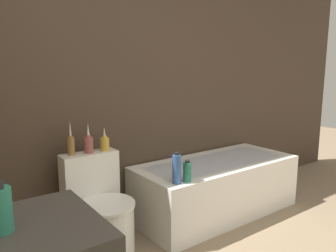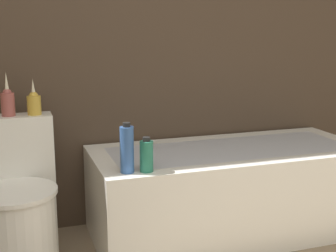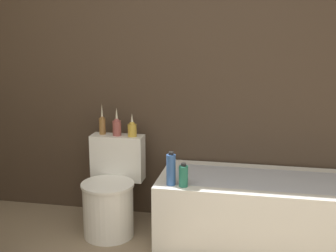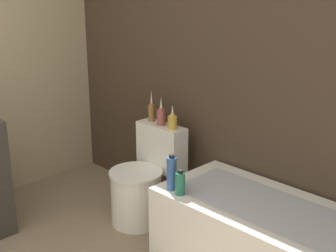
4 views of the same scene
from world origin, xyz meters
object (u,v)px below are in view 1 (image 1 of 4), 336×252
object	(u,v)px
vase_gold	(71,144)
shampoo_bottle_tall	(177,169)
vase_bronze	(105,142)
shampoo_bottle_short	(187,172)
toilet	(102,216)
bathtub	(216,186)
vase_silver	(89,143)

from	to	relation	value
vase_gold	shampoo_bottle_tall	distance (m)	0.79
vase_bronze	shampoo_bottle_short	size ratio (longest dim) A/B	1.10
vase_gold	toilet	bearing A→B (deg)	-59.06
bathtub	shampoo_bottle_short	size ratio (longest dim) A/B	9.32
vase_bronze	shampoo_bottle_short	bearing A→B (deg)	-40.76
vase_bronze	shampoo_bottle_short	xyz separation A→B (m)	(0.48, -0.41, -0.22)
vase_bronze	vase_gold	bearing A→B (deg)	174.79
bathtub	toilet	xyz separation A→B (m)	(-1.17, -0.04, 0.05)
vase_silver	bathtub	bearing A→B (deg)	-7.60
toilet	vase_gold	bearing A→B (deg)	120.94
bathtub	vase_bronze	bearing A→B (deg)	171.75
bathtub	shampoo_bottle_tall	xyz separation A→B (m)	(-0.66, -0.25, 0.36)
bathtub	shampoo_bottle_short	world-z (taller)	shampoo_bottle_short
vase_gold	shampoo_bottle_tall	size ratio (longest dim) A/B	1.04
vase_gold	vase_silver	bearing A→B (deg)	-8.21
toilet	bathtub	bearing A→B (deg)	1.76
vase_gold	shampoo_bottle_short	size ratio (longest dim) A/B	1.48
toilet	vase_gold	size ratio (longest dim) A/B	2.94
bathtub	shampoo_bottle_short	distance (m)	0.70
bathtub	toilet	size ratio (longest dim) A/B	2.14
vase_gold	shampoo_bottle_tall	world-z (taller)	vase_gold
vase_bronze	shampoo_bottle_tall	xyz separation A→B (m)	(0.39, -0.40, -0.18)
toilet	vase_silver	size ratio (longest dim) A/B	3.27
toilet	vase_gold	xyz separation A→B (m)	(-0.13, 0.21, 0.51)
toilet	vase_silver	distance (m)	0.54
bathtub	shampoo_bottle_tall	distance (m)	0.79
bathtub	shampoo_bottle_tall	bearing A→B (deg)	-159.58
bathtub	shampoo_bottle_short	xyz separation A→B (m)	(-0.57, -0.26, 0.32)
shampoo_bottle_short	toilet	bearing A→B (deg)	159.66
vase_gold	shampoo_bottle_short	xyz separation A→B (m)	(0.73, -0.43, -0.23)
bathtub	vase_bronze	world-z (taller)	vase_bronze
vase_gold	bathtub	bearing A→B (deg)	-7.66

